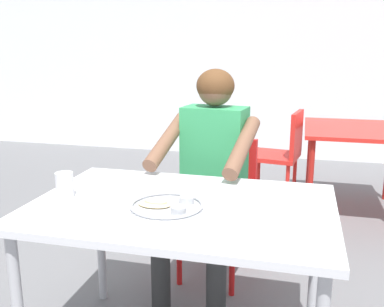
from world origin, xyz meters
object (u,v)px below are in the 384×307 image
(drinking_cup, at_px, (65,184))
(diner_foreground, at_px, (209,164))
(table_foreground, at_px, (182,220))
(chair_foreground, at_px, (220,197))
(table_background_red, at_px, (356,138))
(thali_tray, at_px, (168,205))
(chair_red_left, at_px, (282,151))

(drinking_cup, distance_m, diner_foreground, 0.81)
(table_foreground, xyz_separation_m, drinking_cup, (-0.50, -0.04, 0.13))
(chair_foreground, xyz_separation_m, table_background_red, (0.88, 1.24, 0.16))
(thali_tray, relative_size, chair_foreground, 0.36)
(table_foreground, distance_m, table_background_red, 2.25)
(drinking_cup, xyz_separation_m, table_background_red, (1.38, 2.11, -0.15))
(table_background_red, height_order, chair_red_left, chair_red_left)
(chair_foreground, distance_m, table_background_red, 1.53)
(chair_foreground, bearing_deg, table_background_red, 54.77)
(table_foreground, xyz_separation_m, chair_red_left, (0.31, 2.05, -0.16))
(thali_tray, height_order, drinking_cup, drinking_cup)
(chair_foreground, xyz_separation_m, chair_red_left, (0.30, 1.23, 0.02))
(diner_foreground, relative_size, chair_red_left, 1.48)
(drinking_cup, xyz_separation_m, chair_red_left, (0.81, 2.10, -0.29))
(diner_foreground, bearing_deg, thali_tray, -92.05)
(drinking_cup, height_order, chair_foreground, drinking_cup)
(table_background_red, bearing_deg, table_foreground, -113.09)
(table_background_red, bearing_deg, drinking_cup, -123.22)
(chair_foreground, bearing_deg, drinking_cup, -120.19)
(table_foreground, relative_size, table_background_red, 1.33)
(chair_foreground, bearing_deg, chair_red_left, 76.19)
(table_foreground, xyz_separation_m, chair_foreground, (0.00, 0.83, -0.18))
(chair_foreground, relative_size, table_background_red, 0.88)
(table_foreground, bearing_deg, table_background_red, 66.91)
(table_foreground, distance_m, thali_tray, 0.11)
(diner_foreground, distance_m, table_background_red, 1.72)
(chair_foreground, relative_size, chair_red_left, 0.98)
(table_foreground, bearing_deg, drinking_cup, -175.09)
(drinking_cup, bearing_deg, thali_tray, -2.42)
(drinking_cup, xyz_separation_m, chair_foreground, (0.51, 0.87, -0.31))
(drinking_cup, relative_size, chair_foreground, 0.13)
(thali_tray, relative_size, diner_foreground, 0.24)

